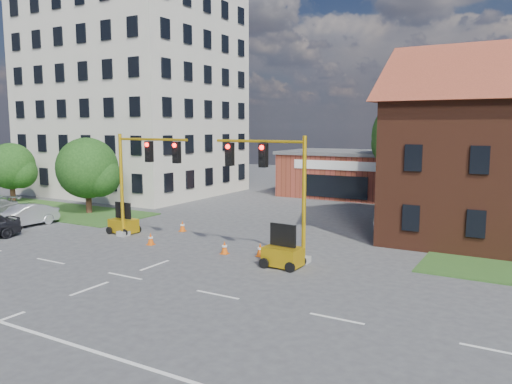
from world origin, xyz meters
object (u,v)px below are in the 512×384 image
Objects in this scene: signal_mast_east at (274,181)px; trailer_west at (124,224)px; trailer_east at (283,254)px; signal_mast_west at (142,173)px; pickup_white at (413,224)px.

signal_mast_east is 3.31× the size of trailer_west.
trailer_west is 0.94× the size of trailer_east.
signal_mast_west reaches higher than pickup_white.
signal_mast_west is 1.00× the size of signal_mast_east.
signal_mast_west reaches higher than trailer_east.
trailer_east is at bearing -46.70° from signal_mast_east.
trailer_west is at bearing 105.94° from pickup_white.
signal_mast_west is at bearing -12.02° from trailer_west.
pickup_white is (3.79, 10.23, 0.05)m from trailer_east.
signal_mast_east is 10.79m from pickup_white.
trailer_west is at bearing 165.38° from signal_mast_west.
pickup_white is at bearing 73.26° from trailer_east.
pickup_white is (4.91, 9.04, -3.25)m from signal_mast_east.
signal_mast_west is at bearing 111.27° from pickup_white.
trailer_west is at bearing 175.24° from trailer_east.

